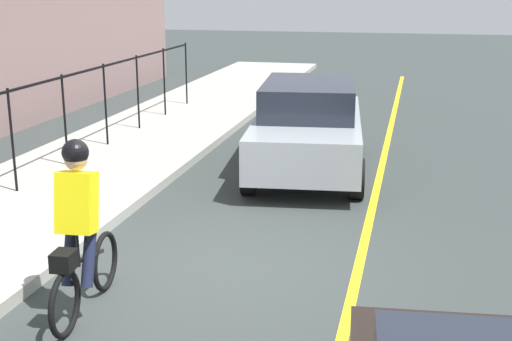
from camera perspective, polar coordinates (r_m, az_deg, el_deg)
name	(u,v)px	position (r m, az deg, el deg)	size (l,w,h in m)	color
ground_plane	(220,268)	(8.31, -2.96, -7.99)	(80.00, 80.00, 0.00)	#303635
lane_line_centre	(356,280)	(8.04, 8.20, -8.93)	(36.00, 0.12, 0.01)	yellow
cyclist_lead	(80,230)	(7.07, -14.33, -4.78)	(1.71, 0.38, 1.83)	black
parked_sedan_rear	(308,126)	(12.28, 4.32, 3.71)	(4.57, 2.29, 1.58)	#949A9F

